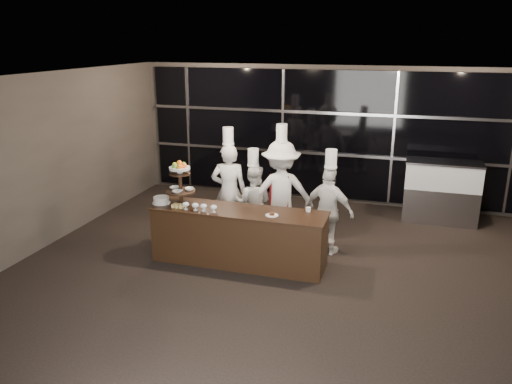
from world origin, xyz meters
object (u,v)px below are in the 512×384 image
(display_stand, at_px, (180,180))
(chef_c, at_px, (281,192))
(display_case, at_px, (442,189))
(chef_b, at_px, (253,202))
(chef_a, at_px, (229,190))
(chef_d, at_px, (329,210))
(layer_cake, at_px, (161,200))
(buffet_counter, at_px, (239,236))

(display_stand, height_order, chef_c, chef_c)
(display_case, height_order, chef_b, chef_b)
(chef_b, bearing_deg, display_case, 31.58)
(chef_a, height_order, chef_c, chef_c)
(display_stand, height_order, display_case, display_stand)
(chef_d, bearing_deg, layer_cake, -161.82)
(buffet_counter, xyz_separation_m, display_stand, (-1.00, -0.00, 0.87))
(display_case, distance_m, chef_c, 3.40)
(chef_c, xyz_separation_m, chef_d, (0.91, -0.30, -0.15))
(chef_a, relative_size, chef_d, 1.13)
(display_stand, relative_size, display_case, 0.52)
(chef_d, bearing_deg, display_stand, -160.48)
(display_case, distance_m, chef_d, 2.91)
(display_case, bearing_deg, buffet_counter, -136.70)
(display_case, bearing_deg, layer_cake, -145.91)
(chef_a, bearing_deg, display_case, 28.41)
(chef_b, relative_size, chef_d, 0.94)
(buffet_counter, distance_m, chef_c, 1.28)
(buffet_counter, height_order, chef_d, chef_d)
(layer_cake, distance_m, chef_c, 2.10)
(chef_a, xyz_separation_m, chef_b, (0.46, 0.01, -0.18))
(display_stand, xyz_separation_m, chef_b, (0.93, 1.01, -0.62))
(chef_c, bearing_deg, chef_a, -173.15)
(buffet_counter, xyz_separation_m, chef_d, (1.32, 0.82, 0.32))
(display_stand, bearing_deg, buffet_counter, 0.01)
(buffet_counter, bearing_deg, chef_b, 93.87)
(layer_cake, relative_size, chef_c, 0.14)
(display_case, relative_size, chef_d, 0.79)
(display_stand, relative_size, chef_b, 0.44)
(layer_cake, height_order, chef_d, chef_d)
(chef_a, xyz_separation_m, chef_d, (1.85, -0.18, -0.12))
(chef_b, bearing_deg, layer_cake, -140.05)
(display_stand, bearing_deg, chef_b, 47.35)
(chef_c, height_order, chef_d, chef_c)
(layer_cake, bearing_deg, chef_a, 52.54)
(display_stand, bearing_deg, chef_a, 64.80)
(chef_b, bearing_deg, display_stand, -132.65)
(buffet_counter, relative_size, chef_b, 1.67)
(layer_cake, distance_m, display_case, 5.50)
(buffet_counter, bearing_deg, display_case, 43.30)
(chef_b, relative_size, chef_c, 0.80)
(chef_a, bearing_deg, chef_c, 6.85)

